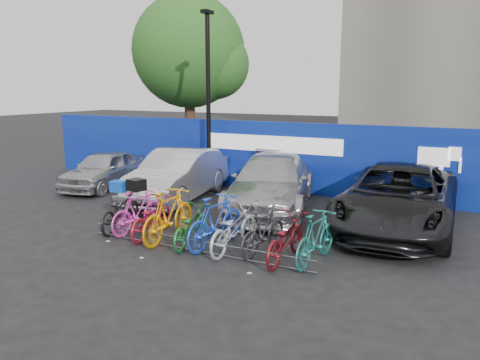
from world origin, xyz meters
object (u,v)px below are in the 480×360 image
Objects in this scene: tree at (193,54)px; car_2 at (271,183)px; bike_6 at (234,229)px; lamppost at (208,96)px; bike_9 at (316,238)px; bike_1 at (138,211)px; bike_4 at (191,226)px; bike_5 at (216,221)px; bike_8 at (285,239)px; bike_3 at (169,215)px; car_3 at (398,198)px; bike_2 at (151,218)px; bike_0 at (120,210)px; bike_7 at (263,231)px; bike_rack at (194,245)px; car_0 at (104,169)px; car_1 at (178,175)px.

tree is 10.29m from car_2.
tree reaches higher than bike_6.
lamppost is 3.38× the size of bike_9.
car_2 reaches higher than bike_1.
bike_1 is 1.71m from bike_4.
bike_5 is 1.72m from bike_8.
bike_4 is at bearing 21.33° from bike_5.
bike_6 is 1.07× the size of bike_9.
bike_3 reaches higher than bike_4.
bike_4 is at bearing -62.93° from lamppost.
car_3 is 3.23× the size of bike_2.
bike_0 is 1.09× the size of bike_4.
bike_7 is (1.13, 0.09, -0.09)m from bike_5.
car_3 is (10.42, -6.77, -4.26)m from tree.
bike_5 is (0.24, -3.68, -0.19)m from car_2.
lamppost is at bearing 160.96° from car_3.
bike_rack is 7.81m from car_0.
tree reaches higher than bike_9.
lamppost is 4.44m from car_2.
car_2 is 3.01× the size of bike_2.
bike_9 reaches higher than bike_0.
lamppost is 7.58m from car_3.
bike_6 is 1.24m from bike_8.
car_1 is 2.72× the size of bike_2.
car_3 is at bearing -127.62° from bike_5.
car_0 is at bearing -34.52° from bike_1.
car_2 is at bearing -105.64° from bike_3.
lamppost is 6.11m from bike_0.
car_2 is at bearing 172.93° from car_3.
bike_6 is (7.50, -10.17, -4.56)m from tree.
car_2 is 2.72× the size of bike_5.
tree is at bearing 122.45° from bike_rack.
bike_6 is at bearing 173.24° from bike_2.
bike_1 is (-5.68, -3.28, -0.27)m from car_3.
bike_9 is at bearing -175.59° from bike_1.
bike_7 is (1.38, 0.62, 0.34)m from bike_rack.
bike_rack is 3.00× the size of bike_0.
car_1 is 6.63m from bike_9.
bike_7 is (3.42, 0.02, -0.03)m from bike_1.
lamppost reaches higher than bike_3.
bike_6 is at bearing -37.13° from car_0.
bike_0 is at bearing -67.41° from tree.
bike_rack is (6.77, -10.66, -4.91)m from tree.
car_3 reaches higher than bike_0.
car_3 is 5.76m from bike_3.
tree is at bearing -47.44° from bike_5.
bike_8 is at bearing 172.28° from bike_2.
car_0 is at bearing 164.82° from car_2.
bike_0 is at bearing -83.55° from lamppost.
bike_0 is (-2.60, -3.62, -0.29)m from car_2.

